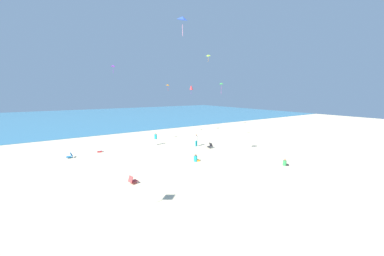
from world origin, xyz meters
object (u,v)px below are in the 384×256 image
object	(u,v)px
beach_chair_near_camera	(210,146)
kite_lime	(208,55)
beach_chair_far_right	(132,180)
beach_chair_mid_beach	(70,156)
person_2	(156,138)
kite_green	(221,84)
person_1	(196,159)
kite_blue	(183,18)
cooler_box	(100,151)
kite_red	(191,87)
kite_orange	(168,85)
person_0	(285,163)
kite_purple	(113,66)
person_3	(196,139)

from	to	relation	value
beach_chair_near_camera	kite_lime	world-z (taller)	kite_lime
beach_chair_far_right	beach_chair_mid_beach	bearing A→B (deg)	95.92
person_2	beach_chair_mid_beach	bearing A→B (deg)	-1.06
beach_chair_far_right	kite_green	xyz separation A→B (m)	(15.97, 8.63, 7.64)
beach_chair_far_right	person_1	bearing A→B (deg)	2.69
kite_blue	kite_green	world-z (taller)	kite_blue
kite_blue	beach_chair_mid_beach	bearing A→B (deg)	130.12
person_1	kite_green	xyz separation A→B (m)	(9.00, 6.81, 7.65)
beach_chair_mid_beach	kite_lime	xyz separation A→B (m)	(23.07, 6.68, 12.95)
cooler_box	kite_blue	xyz separation A→B (m)	(4.98, -10.09, 12.35)
kite_red	kite_orange	distance (m)	4.23
kite_blue	person_0	bearing A→B (deg)	-27.31
beach_chair_mid_beach	kite_orange	distance (m)	16.89
person_0	kite_lime	xyz separation A→B (m)	(6.74, 20.45, 12.94)
beach_chair_mid_beach	person_0	world-z (taller)	person_0
beach_chair_near_camera	kite_blue	world-z (taller)	kite_blue
cooler_box	person_1	xyz separation A→B (m)	(7.18, -8.81, 0.15)
person_1	person_2	xyz separation A→B (m)	(-0.40, 8.54, 0.65)
person_1	kite_purple	bearing A→B (deg)	133.17
person_2	kite_red	distance (m)	11.83
cooler_box	kite_red	distance (m)	17.65
beach_chair_mid_beach	kite_blue	bearing A→B (deg)	138.24
person_0	person_1	bearing A→B (deg)	173.05
person_1	kite_lime	xyz separation A→B (m)	(12.89, 14.86, 12.91)
person_2	kite_lime	bearing A→B (deg)	-157.74
kite_green	person_2	bearing A→B (deg)	169.60
beach_chair_mid_beach	beach_chair_near_camera	bearing A→B (deg)	170.04
kite_lime	kite_blue	size ratio (longest dim) A/B	0.84
person_2	kite_orange	xyz separation A→B (m)	(4.40, 4.78, 6.93)
beach_chair_near_camera	kite_lime	bearing A→B (deg)	-124.70
beach_chair_mid_beach	person_3	distance (m)	14.08
beach_chair_far_right	kite_purple	distance (m)	15.36
person_3	kite_purple	bearing A→B (deg)	50.46
person_3	kite_orange	bearing A→B (deg)	-11.62
beach_chair_far_right	kite_red	world-z (taller)	kite_red
cooler_box	person_2	bearing A→B (deg)	-2.27
person_3	beach_chair_near_camera	bearing A→B (deg)	-159.09
beach_chair_near_camera	person_0	distance (m)	9.16
person_2	kite_purple	bearing A→B (deg)	-22.45
beach_chair_mid_beach	person_3	bearing A→B (deg)	175.22
beach_chair_far_right	person_3	world-z (taller)	person_3
cooler_box	kite_purple	world-z (taller)	kite_purple
beach_chair_mid_beach	kite_green	world-z (taller)	kite_green
kite_lime	kite_green	world-z (taller)	kite_lime
cooler_box	person_1	size ratio (longest dim) A/B	0.72
person_0	kite_red	bearing A→B (deg)	119.13
beach_chair_near_camera	kite_blue	bearing A→B (deg)	36.75
person_2	kite_orange	distance (m)	9.49
kite_green	beach_chair_mid_beach	bearing A→B (deg)	175.93
cooler_box	person_3	bearing A→B (deg)	-19.38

